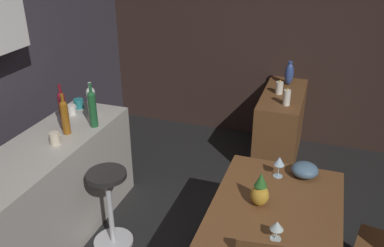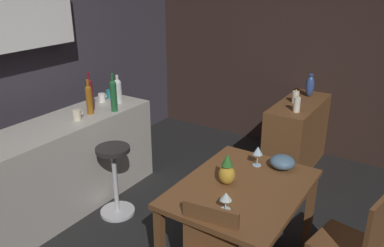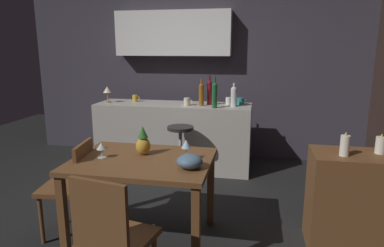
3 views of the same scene
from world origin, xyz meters
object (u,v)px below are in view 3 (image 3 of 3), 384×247
(wine_glass_right, at_px, (186,145))
(cup_teal, at_px, (240,101))
(pillar_candle_short, at_px, (381,145))
(cup_mustard, at_px, (135,98))
(sideboard_cabinet, at_px, (380,204))
(chair_near_window, at_px, (72,184))
(bar_stool, at_px, (181,153))
(pillar_candle_tall, at_px, (345,146))
(wine_bottle_amber, at_px, (201,93))
(wine_bottle_ruby, at_px, (209,92))
(cup_white, at_px, (229,101))
(counter_lamp, at_px, (107,91))
(wine_glass_left, at_px, (101,147))
(dining_table, at_px, (143,169))
(cup_cream, at_px, (187,102))
(chair_by_doorway, at_px, (112,238))
(pineapple_centerpiece, at_px, (143,143))
(wine_bottle_clear, at_px, (234,96))
(wine_bottle_green, at_px, (215,94))
(fruit_bowl, at_px, (190,161))

(wine_glass_right, relative_size, cup_teal, 1.33)
(pillar_candle_short, bearing_deg, cup_mustard, 147.76)
(sideboard_cabinet, height_order, chair_near_window, chair_near_window)
(wine_glass_right, height_order, cup_mustard, cup_mustard)
(bar_stool, xyz_separation_m, pillar_candle_tall, (1.58, -1.19, 0.52))
(wine_bottle_amber, bearing_deg, wine_bottle_ruby, 41.95)
(chair_near_window, bearing_deg, cup_white, 59.71)
(counter_lamp, bearing_deg, wine_glass_left, -66.95)
(sideboard_cabinet, relative_size, cup_white, 9.87)
(wine_bottle_amber, bearing_deg, cup_white, 27.70)
(dining_table, xyz_separation_m, cup_cream, (0.01, 1.77, 0.30))
(wine_glass_right, bearing_deg, pillar_candle_tall, 4.66)
(cup_teal, bearing_deg, chair_by_doorway, -102.22)
(pineapple_centerpiece, xyz_separation_m, cup_cream, (0.04, 1.65, 0.10))
(wine_glass_right, distance_m, cup_white, 1.93)
(chair_near_window, height_order, pineapple_centerpiece, pineapple_centerpiece)
(wine_glass_left, relative_size, cup_cream, 1.15)
(cup_cream, bearing_deg, wine_bottle_ruby, 20.38)
(sideboard_cabinet, distance_m, cup_mustard, 3.26)
(chair_near_window, bearing_deg, wine_bottle_clear, 55.78)
(bar_stool, height_order, wine_bottle_green, wine_bottle_green)
(pineapple_centerpiece, bearing_deg, counter_lamp, 123.11)
(sideboard_cabinet, xyz_separation_m, pillar_candle_tall, (-0.32, -0.07, 0.49))
(cup_mustard, bearing_deg, pineapple_centerpiece, -67.72)
(cup_mustard, height_order, counter_lamp, counter_lamp)
(wine_bottle_amber, distance_m, cup_cream, 0.22)
(dining_table, xyz_separation_m, cup_mustard, (-0.78, 1.95, 0.30))
(fruit_bowl, height_order, wine_bottle_ruby, wine_bottle_ruby)
(wine_bottle_ruby, relative_size, pillar_candle_tall, 2.08)
(wine_bottle_green, bearing_deg, pineapple_centerpiece, -105.35)
(cup_mustard, xyz_separation_m, pillar_candle_short, (2.67, -1.69, -0.06))
(wine_glass_right, relative_size, wine_bottle_amber, 0.48)
(chair_by_doorway, xyz_separation_m, bar_stool, (-0.07, 2.16, -0.13))
(wine_glass_left, height_order, wine_bottle_green, wine_bottle_green)
(wine_glass_right, relative_size, counter_lamp, 0.76)
(dining_table, relative_size, wine_bottle_clear, 3.77)
(sideboard_cabinet, xyz_separation_m, bar_stool, (-1.91, 1.12, -0.03))
(cup_cream, xyz_separation_m, counter_lamp, (-1.13, 0.03, 0.11))
(cup_white, bearing_deg, sideboard_cabinet, -51.72)
(pineapple_centerpiece, xyz_separation_m, cup_teal, (0.72, 1.88, 0.10))
(wine_glass_left, xyz_separation_m, counter_lamp, (-0.78, 1.84, 0.22))
(cup_mustard, height_order, cup_teal, cup_mustard)
(cup_cream, height_order, cup_white, cup_cream)
(cup_mustard, relative_size, cup_white, 0.96)
(bar_stool, height_order, counter_lamp, counter_lamp)
(wine_glass_left, bearing_deg, wine_bottle_clear, 62.45)
(chair_by_doorway, distance_m, pineapple_centerpiece, 1.00)
(wine_bottle_ruby, height_order, cup_cream, wine_bottle_ruby)
(wine_bottle_clear, distance_m, pillar_candle_tall, 1.93)
(wine_glass_right, height_order, pillar_candle_tall, pillar_candle_tall)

